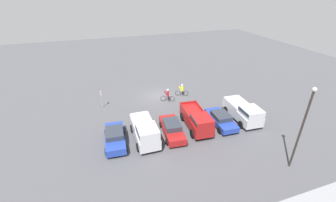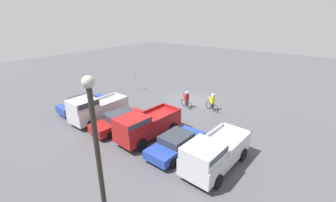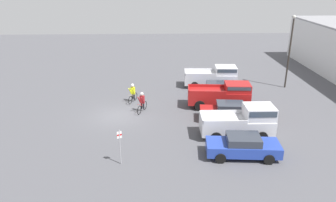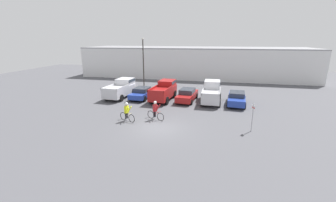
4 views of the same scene
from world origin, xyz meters
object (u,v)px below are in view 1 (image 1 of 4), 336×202
at_px(pickup_truck_2, 145,132).
at_px(cyclist_0, 168,95).
at_px(pickup_truck_0, 244,112).
at_px(sedan_0, 221,119).
at_px(sedan_2, 115,137).
at_px(lamppost, 303,124).
at_px(cyclist_1, 182,90).
at_px(sedan_1, 172,128).
at_px(pickup_truck_1, 197,120).
at_px(fire_lane_sign, 101,97).

distance_m(pickup_truck_2, cyclist_0, 8.71).
bearing_deg(pickup_truck_0, sedan_0, -2.19).
distance_m(pickup_truck_2, sedan_2, 2.91).
distance_m(sedan_2, lamppost, 15.91).
xyz_separation_m(cyclist_1, lamppost, (-3.56, 15.34, 3.31)).
distance_m(pickup_truck_0, pickup_truck_2, 11.18).
distance_m(cyclist_0, cyclist_1, 2.53).
height_order(cyclist_0, lamppost, lamppost).
xyz_separation_m(sedan_1, pickup_truck_2, (2.80, 0.30, 0.46)).
bearing_deg(pickup_truck_2, cyclist_1, -130.70).
bearing_deg(lamppost, sedan_2, -30.10).
relative_size(sedan_0, pickup_truck_1, 0.85).
distance_m(pickup_truck_2, lamppost, 13.15).
height_order(sedan_2, lamppost, lamppost).
relative_size(cyclist_0, cyclist_1, 1.01).
relative_size(pickup_truck_1, sedan_2, 1.15).
distance_m(pickup_truck_0, cyclist_1, 9.03).
height_order(sedan_0, cyclist_1, cyclist_1).
distance_m(pickup_truck_1, cyclist_0, 6.98).
bearing_deg(sedan_2, lamppost, 149.90).
bearing_deg(sedan_1, pickup_truck_2, 6.02).
bearing_deg(lamppost, fire_lane_sign, -47.63).
xyz_separation_m(pickup_truck_0, sedan_0, (2.78, -0.11, -0.43)).
height_order(sedan_2, cyclist_1, cyclist_1).
xyz_separation_m(pickup_truck_1, sedan_2, (8.37, -0.30, -0.41)).
bearing_deg(cyclist_0, pickup_truck_1, 96.94).
bearing_deg(pickup_truck_2, lamppost, 146.27).
bearing_deg(lamppost, pickup_truck_0, -94.26).
bearing_deg(sedan_1, cyclist_1, -118.32).
bearing_deg(sedan_1, lamppost, 136.64).
relative_size(sedan_0, pickup_truck_2, 0.90).
height_order(sedan_0, pickup_truck_1, pickup_truck_1).
xyz_separation_m(pickup_truck_2, cyclist_0, (-4.73, -7.31, -0.28)).
xyz_separation_m(sedan_0, fire_lane_sign, (11.83, -8.01, 0.70)).
bearing_deg(lamppost, cyclist_1, -76.95).
bearing_deg(pickup_truck_0, pickup_truck_2, 0.97).
distance_m(sedan_0, sedan_1, 5.60).
relative_size(cyclist_1, lamppost, 0.24).
distance_m(cyclist_0, fire_lane_sign, 8.23).
distance_m(pickup_truck_0, sedan_1, 8.39).
bearing_deg(pickup_truck_2, pickup_truck_1, -176.12).
bearing_deg(pickup_truck_1, pickup_truck_0, 178.07).
bearing_deg(cyclist_0, lamppost, 112.28).
relative_size(fire_lane_sign, lamppost, 0.32).
relative_size(pickup_truck_2, lamppost, 0.71).
height_order(pickup_truck_2, cyclist_0, pickup_truck_2).
height_order(pickup_truck_2, cyclist_1, pickup_truck_2).
distance_m(sedan_1, cyclist_1, 9.02).
bearing_deg(pickup_truck_0, cyclist_0, -47.83).
height_order(sedan_2, cyclist_0, cyclist_0).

